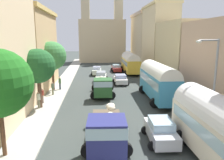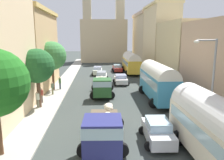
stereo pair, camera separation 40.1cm
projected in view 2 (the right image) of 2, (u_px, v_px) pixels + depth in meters
The scene contains 26 objects.
ground_plane at pixel (110, 81), 35.33m from camera, with size 154.00×154.00×0.00m, color #353C39.
sidewalk_left at pixel (65, 81), 34.81m from camera, with size 2.50×70.00×0.14m, color #A5A397.
sidewalk_right at pixel (153, 80), 35.82m from camera, with size 2.50×70.00×0.14m, color #A6A5A4.
building_left_2 at pixel (30, 50), 29.50m from camera, with size 5.92×13.07×10.72m.
building_right_1 at pixel (224, 63), 22.44m from camera, with size 5.07×10.85×8.84m.
building_right_2 at pixel (181, 53), 33.54m from camera, with size 5.08×11.21×9.40m.
building_right_3 at pixel (160, 39), 44.25m from camera, with size 5.27×10.64×13.45m.
building_right_4 at pixel (148, 39), 56.74m from camera, with size 6.17×14.29×13.13m.
distant_church at pixel (104, 39), 61.95m from camera, with size 12.90×6.25×19.59m.
parked_bus_0 at pixel (222, 133), 11.29m from camera, with size 3.33×9.41×3.92m.
parked_bus_1 at pixel (158, 80), 24.46m from camera, with size 3.29×9.23×4.19m.
parked_bus_2 at pixel (131, 62), 42.99m from camera, with size 3.43×9.83×4.04m.
cargo_truck_0 at pixel (103, 129), 13.94m from camera, with size 3.34×7.25×2.49m.
cargo_truck_1 at pixel (102, 86), 26.04m from camera, with size 3.04×6.67×2.41m.
car_0 at pixel (102, 76), 35.15m from camera, with size 2.41×4.41×1.60m.
car_1 at pixel (98, 71), 41.13m from camera, with size 2.31×4.01×1.60m.
car_2 at pixel (158, 131), 14.77m from camera, with size 2.33×3.90×1.60m.
car_3 at pixel (121, 79), 32.99m from camera, with size 2.39×3.71×1.48m.
car_4 at pixel (117, 68), 44.89m from camera, with size 2.27×4.28×1.47m.
pedestrian_0 at pixel (38, 99), 21.48m from camera, with size 0.51×0.51×1.81m.
pedestrian_1 at pixel (52, 88), 26.50m from camera, with size 0.45×0.45×1.71m.
pedestrian_2 at pixel (42, 95), 23.16m from camera, with size 0.38×0.38×1.75m.
pedestrian_4 at pixel (60, 83), 29.20m from camera, with size 0.46×0.46×1.84m.
streetlamp_near at pixel (210, 78), 15.99m from camera, with size 1.77×0.28×6.96m.
roadside_tree_1 at pixel (37, 66), 21.10m from camera, with size 3.37×3.37×6.01m.
roadside_tree_2 at pixel (52, 56), 28.23m from camera, with size 3.72×3.72×6.55m.
Camera 2 is at (-2.10, -7.55, 7.09)m, focal length 34.75 mm.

